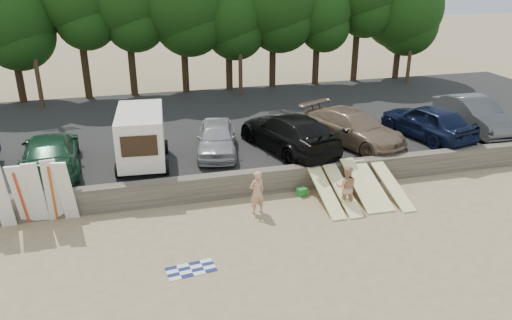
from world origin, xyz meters
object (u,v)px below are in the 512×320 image
object	(u,v)px
car_1	(51,152)
car_4	(353,128)
car_3	(288,132)
cooler	(302,192)
car_2	(217,138)
beachgoer_a	(257,192)
car_5	(428,121)
beachgoer_b	(346,187)
box_trailer	(141,135)
car_6	(474,114)

from	to	relation	value
car_1	car_4	world-z (taller)	car_4
car_3	cooler	distance (m)	3.61
car_3	cooler	size ratio (longest dim) A/B	15.40
car_2	cooler	size ratio (longest dim) A/B	11.11
beachgoer_a	car_5	bearing A→B (deg)	-173.17
car_5	beachgoer_b	distance (m)	7.72
box_trailer	cooler	xyz separation A→B (m)	(6.03, -3.21, -1.86)
car_6	beachgoer_a	bearing A→B (deg)	-158.74
car_5	car_2	bearing A→B (deg)	-16.98
car_2	beachgoer_a	size ratio (longest dim) A/B	2.47
car_6	cooler	size ratio (longest dim) A/B	13.31
car_1	car_4	distance (m)	13.35
car_4	beachgoer_a	xyz separation A→B (m)	(-5.79, -4.26, -0.64)
box_trailer	car_2	xyz separation A→B (m)	(3.28, 0.54, -0.60)
car_6	car_3	bearing A→B (deg)	-176.96
car_6	beachgoer_b	size ratio (longest dim) A/B	3.03
car_1	cooler	distance (m)	10.41
car_3	car_6	bearing A→B (deg)	165.76
car_4	cooler	world-z (taller)	car_4
car_3	beachgoer_b	distance (m)	4.74
box_trailer	cooler	size ratio (longest dim) A/B	10.10
beachgoer_a	beachgoer_b	world-z (taller)	beachgoer_a
car_3	beachgoer_b	world-z (taller)	car_3
car_5	beachgoer_b	world-z (taller)	car_5
car_1	car_2	xyz separation A→B (m)	(6.94, 0.19, -0.07)
car_6	beachgoer_a	xyz separation A→B (m)	(-12.57, -4.55, -0.68)
car_5	car_6	xyz separation A→B (m)	(2.91, 0.43, -0.01)
car_4	beachgoer_a	distance (m)	7.22
box_trailer	car_6	distance (m)	16.48
car_1	car_6	world-z (taller)	car_6
car_5	beachgoer_b	bearing A→B (deg)	21.99
beachgoer_b	car_2	bearing A→B (deg)	-29.38
beachgoer_a	car_6	bearing A→B (deg)	-176.35
beachgoer_b	car_4	bearing A→B (deg)	-95.06
car_1	car_4	size ratio (longest dim) A/B	0.99
car_3	car_6	xyz separation A→B (m)	(9.96, 0.29, -0.02)
car_2	car_4	distance (m)	6.42
cooler	car_3	bearing A→B (deg)	64.08
car_1	car_2	bearing A→B (deg)	177.02
car_4	car_6	bearing A→B (deg)	-22.23
car_4	box_trailer	bearing A→B (deg)	155.80
car_2	car_3	size ratio (longest dim) A/B	0.72
beachgoer_a	car_4	bearing A→B (deg)	-159.93
car_2	car_4	world-z (taller)	car_4
car_4	car_2	bearing A→B (deg)	151.19
car_4	beachgoer_b	size ratio (longest dim) A/B	3.27
car_3	box_trailer	bearing A→B (deg)	-15.15
cooler	beachgoer_b	bearing A→B (deg)	-63.77
car_2	car_6	bearing A→B (deg)	10.13
beachgoer_a	cooler	world-z (taller)	beachgoer_a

